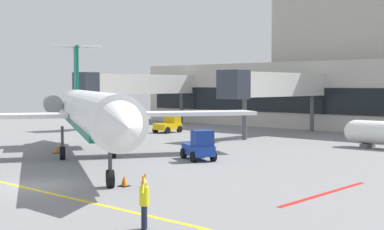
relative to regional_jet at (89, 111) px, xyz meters
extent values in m
cube|color=slate|center=(5.94, -7.73, -3.40)|extent=(120.00, 120.00, 0.10)
cube|color=yellow|center=(5.94, -8.41, -3.34)|extent=(108.00, 0.24, 0.01)
cube|color=red|center=(17.70, 0.20, -3.34)|extent=(0.30, 8.00, 0.01)
cube|color=silver|center=(-0.57, 24.94, 1.80)|extent=(1.40, 14.67, 2.40)
cube|color=#2D333D|center=(-0.57, 16.71, 1.80)|extent=(2.40, 2.00, 2.64)
cylinder|color=#4C4C51|center=(-0.57, 30.77, -1.38)|extent=(0.44, 0.44, 3.95)
cylinder|color=#4C4C51|center=(-0.57, 18.41, -1.38)|extent=(0.44, 0.44, 3.95)
cube|color=silver|center=(-20.22, 24.14, 1.86)|extent=(1.40, 16.28, 2.40)
cube|color=#2D333D|center=(-20.22, 15.10, 1.86)|extent=(2.40, 2.00, 2.64)
cylinder|color=#4C4C51|center=(-20.22, 30.77, -1.35)|extent=(0.44, 0.44, 4.01)
cylinder|color=#4C4C51|center=(-20.22, 16.80, -1.35)|extent=(0.44, 0.44, 4.01)
cylinder|color=white|center=(0.49, -0.31, 0.04)|extent=(23.72, 16.09, 2.65)
cube|color=#0C664C|center=(0.49, -0.31, -0.69)|extent=(21.35, 14.48, 0.48)
cone|color=white|center=(12.44, -7.71, 0.04)|extent=(3.85, 3.75, 2.60)
cone|color=white|center=(-11.68, 7.24, 0.04)|extent=(4.12, 3.73, 2.26)
cube|color=white|center=(2.17, 6.77, -0.36)|extent=(8.17, 10.90, 0.28)
cylinder|color=gray|center=(-5.55, 5.90, 0.24)|extent=(3.47, 2.92, 1.46)
cylinder|color=gray|center=(-7.75, 2.34, 0.24)|extent=(3.47, 2.92, 1.46)
cube|color=#0C664C|center=(-8.88, 5.50, 3.22)|extent=(2.16, 1.46, 3.71)
cube|color=white|center=(-8.88, 5.50, 5.07)|extent=(3.81, 4.59, 0.20)
cylinder|color=#3F3F44|center=(8.97, -5.56, -1.87)|extent=(0.20, 0.20, 1.61)
cylinder|color=black|center=(8.97, -5.56, -2.90)|extent=(0.95, 0.77, 0.90)
cylinder|color=#3F3F44|center=(0.29, 1.85, -1.87)|extent=(0.20, 0.20, 1.61)
cylinder|color=black|center=(0.29, 1.85, -2.90)|extent=(0.95, 0.77, 0.90)
cylinder|color=#3F3F44|center=(-1.53, -1.08, -1.87)|extent=(0.20, 0.20, 1.61)
cylinder|color=black|center=(-1.53, -1.08, -2.90)|extent=(0.95, 0.77, 0.90)
cube|color=#E5B20C|center=(-11.32, 19.09, -2.67)|extent=(1.92, 3.06, 0.65)
cube|color=#C3970A|center=(-11.39, 19.90, -1.88)|extent=(1.60, 1.30, 0.93)
cylinder|color=black|center=(-12.24, 20.03, -3.00)|extent=(0.34, 0.72, 0.70)
cylinder|color=black|center=(-10.58, 20.18, -3.00)|extent=(0.34, 0.72, 0.70)
cylinder|color=black|center=(-12.06, 17.99, -3.00)|extent=(0.34, 0.72, 0.70)
cylinder|color=black|center=(-10.40, 18.14, -3.00)|extent=(0.34, 0.72, 0.70)
cube|color=#19389E|center=(5.43, 5.07, -2.65)|extent=(3.32, 2.69, 0.69)
cube|color=navy|center=(6.17, 4.66, -1.78)|extent=(1.67, 1.70, 1.05)
cylinder|color=black|center=(6.69, 5.18, -3.00)|extent=(0.75, 0.58, 0.70)
cylinder|color=black|center=(6.01, 3.94, -3.00)|extent=(0.75, 0.58, 0.70)
cylinder|color=black|center=(4.85, 6.20, -3.00)|extent=(0.75, 0.58, 0.70)
cylinder|color=black|center=(4.17, 4.97, -3.00)|extent=(0.75, 0.58, 0.70)
sphere|color=white|center=(9.80, 19.80, -2.06)|extent=(1.84, 1.84, 1.84)
cube|color=#59595B|center=(10.82, 19.90, -3.17)|extent=(0.60, 1.69, 0.35)
cylinder|color=#191E33|center=(16.17, -9.98, -2.92)|extent=(0.18, 0.18, 0.85)
cylinder|color=#191E33|center=(16.05, -9.82, -2.92)|extent=(0.18, 0.18, 0.85)
cylinder|color=yellow|center=(16.11, -9.90, -2.16)|extent=(0.34, 0.34, 0.68)
sphere|color=tan|center=(16.11, -9.90, -1.70)|extent=(0.24, 0.24, 0.24)
cylinder|color=yellow|center=(16.24, -10.08, -1.76)|extent=(0.31, 0.36, 0.50)
cylinder|color=#F2590C|center=(16.24, -10.08, -1.54)|extent=(0.06, 0.06, 0.28)
cylinder|color=yellow|center=(15.98, -9.73, -1.76)|extent=(0.31, 0.36, 0.50)
cylinder|color=#F2590C|center=(15.98, -9.73, -1.54)|extent=(0.06, 0.06, 0.28)
cone|color=orange|center=(-4.85, 0.68, -3.07)|extent=(0.36, 0.36, 0.55)
cube|color=black|center=(-4.85, 0.68, -3.33)|extent=(0.47, 0.47, 0.04)
cone|color=orange|center=(9.23, -4.87, -3.07)|extent=(0.36, 0.36, 0.55)
cube|color=black|center=(9.23, -4.87, -3.33)|extent=(0.47, 0.47, 0.04)
camera|label=1|loc=(30.34, -23.16, 1.77)|focal=51.90mm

